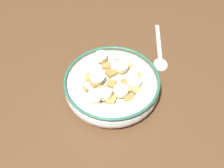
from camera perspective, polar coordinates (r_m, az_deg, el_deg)
name	(u,v)px	position (r cm, az deg, el deg)	size (l,w,h in cm)	color
ground_plane	(112,96)	(59.52, 0.00, -2.47)	(107.74, 107.74, 2.00)	brown
cereal_bowl	(112,85)	(56.69, 0.01, -0.24)	(19.80, 19.80, 5.71)	white
spoon	(160,56)	(66.79, 10.06, 5.73)	(16.85, 5.24, 0.80)	silver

